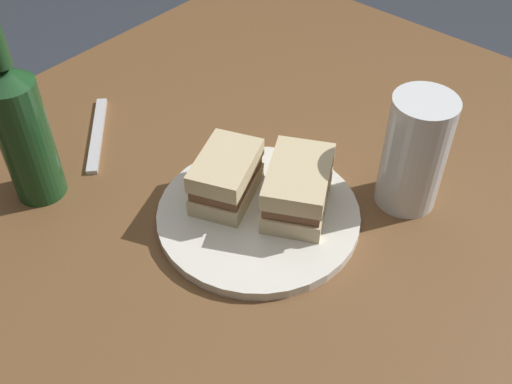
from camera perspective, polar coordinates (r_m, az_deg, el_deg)
The scene contains 10 objects.
dining_table at distance 1.12m, azimuth -0.16°, elevation -14.19°, with size 1.16×0.98×0.74m, color brown.
plate at distance 0.80m, azimuth 0.22°, elevation -2.19°, with size 0.27×0.27×0.01m, color silver.
sandwich_half_left at distance 0.78m, azimuth 4.01°, elevation 0.39°, with size 0.14×0.12×0.07m.
sandwich_half_right at distance 0.79m, azimuth -2.83°, elevation 1.43°, with size 0.12×0.10×0.07m.
potato_wedge_front at distance 0.83m, azimuth -1.59°, elevation 1.47°, with size 0.04×0.02×0.02m, color gold.
potato_wedge_middle at distance 0.83m, azimuth -1.56°, elevation 1.66°, with size 0.04×0.02×0.01m, color gold.
potato_wedge_back at distance 0.85m, azimuth -1.96°, elevation 2.51°, with size 0.04×0.02×0.02m, color gold.
pint_glass at distance 0.81m, azimuth 14.64°, elevation 3.06°, with size 0.08×0.08×0.16m.
cider_bottle at distance 0.83m, azimuth -21.26°, elevation 5.59°, with size 0.07×0.07×0.27m.
fork at distance 0.96m, azimuth -14.79°, elevation 5.32°, with size 0.18×0.02×0.01m, color silver.
Camera 1 is at (0.45, 0.39, 1.32)m, focal length 42.27 mm.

